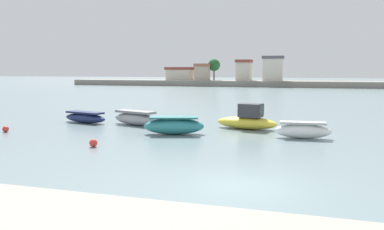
{
  "coord_description": "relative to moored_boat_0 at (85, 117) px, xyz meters",
  "views": [
    {
      "loc": [
        2.19,
        -13.27,
        4.03
      ],
      "look_at": [
        -6.16,
        14.26,
        0.73
      ],
      "focal_mm": 36.73,
      "sensor_mm": 36.0,
      "label": 1
    }
  ],
  "objects": [
    {
      "name": "distant_shoreline",
      "position": [
        18.09,
        72.02,
        1.57
      ],
      "size": [
        119.19,
        10.08,
        8.73
      ],
      "color": "gray",
      "rests_on": "ground"
    },
    {
      "name": "ground_plane",
      "position": [
        14.37,
        -12.98,
        -0.41
      ],
      "size": [
        400.0,
        400.0,
        0.0
      ],
      "primitive_type": "plane",
      "color": "slate"
    },
    {
      "name": "mooring_buoy_0",
      "position": [
        -2.44,
        -5.56,
        -0.21
      ],
      "size": [
        0.41,
        0.41,
        0.41
      ],
      "primitive_type": "sphere",
      "color": "red",
      "rests_on": "ground"
    },
    {
      "name": "moored_boat_2",
      "position": [
        8.37,
        -3.16,
        0.14
      ],
      "size": [
        4.04,
        2.47,
        1.12
      ],
      "rotation": [
        0.0,
        0.0,
        0.29
      ],
      "color": "teal",
      "rests_on": "ground"
    },
    {
      "name": "moored_boat_3",
      "position": [
        12.46,
        0.42,
        0.21
      ],
      "size": [
        4.49,
        2.29,
        1.76
      ],
      "rotation": [
        0.0,
        0.0,
        -0.18
      ],
      "color": "yellow",
      "rests_on": "ground"
    },
    {
      "name": "moored_boat_1",
      "position": [
        4.24,
        -0.0,
        0.09
      ],
      "size": [
        4.26,
        2.47,
        1.05
      ],
      "rotation": [
        0.0,
        0.0,
        -0.34
      ],
      "color": "#9E9EA3",
      "rests_on": "ground"
    },
    {
      "name": "mooring_buoy_1",
      "position": [
        5.68,
        -8.29,
        -0.2
      ],
      "size": [
        0.42,
        0.42,
        0.42
      ],
      "primitive_type": "sphere",
      "color": "red",
      "rests_on": "ground"
    },
    {
      "name": "moored_boat_4",
      "position": [
        16.17,
        -2.37,
        0.07
      ],
      "size": [
        3.37,
        1.26,
        0.99
      ],
      "rotation": [
        0.0,
        0.0,
        0.09
      ],
      "color": "white",
      "rests_on": "ground"
    },
    {
      "name": "moored_boat_0",
      "position": [
        0.0,
        0.0,
        0.0
      ],
      "size": [
        4.17,
        2.09,
        0.86
      ],
      "rotation": [
        0.0,
        0.0,
        -0.25
      ],
      "color": "navy",
      "rests_on": "ground"
    }
  ]
}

